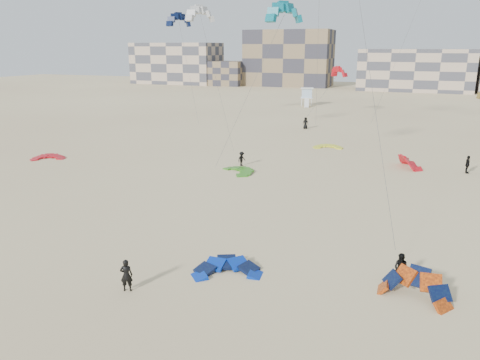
% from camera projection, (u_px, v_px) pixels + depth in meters
% --- Properties ---
extents(ground, '(320.00, 320.00, 0.00)m').
position_uv_depth(ground, '(171.00, 269.00, 27.40)').
color(ground, beige).
rests_on(ground, ground).
extents(kite_ground_blue, '(5.06, 5.17, 2.13)m').
position_uv_depth(kite_ground_blue, '(227.00, 273.00, 26.89)').
color(kite_ground_blue, '#031ABA').
rests_on(kite_ground_blue, ground).
extents(kite_ground_orange, '(4.54, 4.54, 3.69)m').
position_uv_depth(kite_ground_orange, '(413.00, 298.00, 24.25)').
color(kite_ground_orange, '#FF5E0D').
rests_on(kite_ground_orange, ground).
extents(kite_ground_red, '(4.89, 4.96, 1.24)m').
position_uv_depth(kite_ground_red, '(48.00, 159.00, 54.48)').
color(kite_ground_red, red).
rests_on(kite_ground_red, ground).
extents(kite_ground_green, '(5.39, 5.39, 0.94)m').
position_uv_depth(kite_ground_green, '(239.00, 172.00, 48.67)').
color(kite_ground_green, green).
rests_on(kite_ground_green, ground).
extents(kite_ground_red_far, '(4.94, 4.91, 3.82)m').
position_uv_depth(kite_ground_red_far, '(410.00, 167.00, 50.52)').
color(kite_ground_red_far, red).
rests_on(kite_ground_red_far, ground).
extents(kite_ground_yellow, '(4.03, 4.18, 0.80)m').
position_uv_depth(kite_ground_yellow, '(328.00, 148.00, 60.41)').
color(kite_ground_yellow, '#FFFE2D').
rests_on(kite_ground_yellow, ground).
extents(kitesurfer_main, '(0.77, 0.66, 1.80)m').
position_uv_depth(kitesurfer_main, '(126.00, 275.00, 24.72)').
color(kitesurfer_main, black).
rests_on(kitesurfer_main, ground).
extents(kitesurfer_b, '(1.02, 0.91, 1.74)m').
position_uv_depth(kitesurfer_b, '(401.00, 269.00, 25.51)').
color(kitesurfer_b, black).
rests_on(kitesurfer_b, ground).
extents(kitesurfer_c, '(0.95, 1.17, 1.57)m').
position_uv_depth(kitesurfer_c, '(242.00, 159.00, 51.04)').
color(kitesurfer_c, black).
rests_on(kitesurfer_c, ground).
extents(kitesurfer_d, '(0.59, 1.14, 1.86)m').
position_uv_depth(kitesurfer_d, '(468.00, 164.00, 47.96)').
color(kitesurfer_d, black).
rests_on(kitesurfer_d, ground).
extents(kitesurfer_e, '(1.02, 0.79, 1.85)m').
position_uv_depth(kitesurfer_e, '(305.00, 123.00, 74.16)').
color(kitesurfer_e, black).
rests_on(kitesurfer_e, ground).
extents(kite_fly_teal_a, '(8.48, 5.46, 15.82)m').
position_uv_depth(kite_fly_teal_a, '(284.00, 14.00, 43.38)').
color(kite_fly_teal_a, '#117F83').
rests_on(kite_fly_teal_a, ground).
extents(kite_fly_grey, '(9.96, 9.77, 16.85)m').
position_uv_depth(kite_fly_grey, '(200.00, 15.00, 58.74)').
color(kite_fly_grey, silver).
rests_on(kite_fly_grey, ground).
extents(kite_fly_navy, '(8.81, 8.71, 17.01)m').
position_uv_depth(kite_fly_navy, '(179.00, 21.00, 76.20)').
color(kite_fly_navy, '#0B1C36').
rests_on(kite_fly_navy, ground).
extents(kite_fly_red, '(5.99, 12.66, 8.51)m').
position_uv_depth(kite_fly_red, '(339.00, 73.00, 86.48)').
color(kite_fly_red, red).
rests_on(kite_fly_red, ground).
extents(lifeguard_tower_far, '(3.34, 5.69, 3.93)m').
position_uv_depth(lifeguard_tower_far, '(307.00, 97.00, 103.22)').
color(lifeguard_tower_far, white).
rests_on(lifeguard_tower_far, ground).
extents(condo_west_a, '(30.00, 15.00, 14.00)m').
position_uv_depth(condo_west_a, '(177.00, 63.00, 166.39)').
color(condo_west_a, tan).
rests_on(condo_west_a, ground).
extents(condo_west_b, '(28.00, 14.00, 18.00)m').
position_uv_depth(condo_west_b, '(289.00, 58.00, 155.57)').
color(condo_west_b, '#7E694C').
rests_on(condo_west_b, ground).
extents(condo_mid, '(32.00, 16.00, 12.00)m').
position_uv_depth(condo_mid, '(415.00, 70.00, 138.93)').
color(condo_mid, tan).
rests_on(condo_mid, ground).
extents(condo_fill_left, '(12.00, 10.00, 8.00)m').
position_uv_depth(condo_fill_left, '(227.00, 73.00, 158.48)').
color(condo_fill_left, '#7E694C').
rests_on(condo_fill_left, ground).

